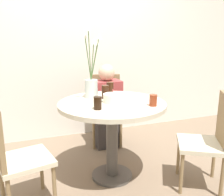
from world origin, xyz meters
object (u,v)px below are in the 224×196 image
(chair_left_flank, at_px, (106,105))
(flower_vase, at_px, (91,81))
(chair_right_flank, at_px, (14,153))
(drink_glass_1, at_px, (110,88))
(drink_glass_3, at_px, (153,100))
(birthday_cake, at_px, (113,98))
(side_plate, at_px, (126,95))
(person_woman, at_px, (107,109))
(drink_glass_0, at_px, (105,92))
(chair_far_back, at_px, (211,136))
(drink_glass_2, at_px, (98,103))

(chair_left_flank, relative_size, flower_vase, 1.27)
(chair_right_flank, bearing_deg, drink_glass_1, -74.13)
(drink_glass_3, bearing_deg, drink_glass_1, 108.32)
(birthday_cake, relative_size, side_plate, 0.94)
(flower_vase, relative_size, drink_glass_3, 6.87)
(birthday_cake, xyz_separation_m, flower_vase, (-0.14, 0.23, 0.14))
(chair_left_flank, xyz_separation_m, drink_glass_1, (-0.14, -0.54, 0.34))
(birthday_cake, xyz_separation_m, side_plate, (0.23, 0.22, -0.04))
(chair_left_flank, height_order, chair_right_flank, same)
(side_plate, relative_size, drink_glass_1, 1.53)
(drink_glass_3, height_order, person_woman, person_woman)
(drink_glass_1, bearing_deg, flower_vase, -154.30)
(side_plate, bearing_deg, birthday_cake, -136.81)
(birthday_cake, relative_size, drink_glass_0, 1.39)
(drink_glass_0, bearing_deg, chair_far_back, -37.97)
(drink_glass_0, bearing_deg, person_woman, 69.16)
(chair_left_flank, height_order, side_plate, chair_left_flank)
(birthday_cake, xyz_separation_m, drink_glass_3, (0.29, -0.24, 0.01))
(flower_vase, distance_m, person_woman, 0.76)
(chair_left_flank, distance_m, person_woman, 0.16)
(drink_glass_0, height_order, drink_glass_1, drink_glass_0)
(flower_vase, bearing_deg, drink_glass_2, -98.96)
(drink_glass_2, bearing_deg, birthday_cake, 40.21)
(chair_left_flank, xyz_separation_m, drink_glass_2, (-0.44, -1.05, 0.33))
(chair_left_flank, bearing_deg, chair_far_back, -52.57)
(flower_vase, bearing_deg, drink_glass_3, -47.65)
(chair_far_back, relative_size, side_plate, 4.56)
(drink_glass_2, height_order, drink_glass_3, drink_glass_2)
(flower_vase, relative_size, drink_glass_0, 5.28)
(chair_far_back, xyz_separation_m, drink_glass_3, (-0.48, 0.21, 0.33))
(chair_left_flank, bearing_deg, drink_glass_2, -97.12)
(person_woman, bearing_deg, drink_glass_3, -84.35)
(drink_glass_1, xyz_separation_m, drink_glass_3, (0.19, -0.58, -0.01))
(drink_glass_0, xyz_separation_m, drink_glass_2, (-0.18, -0.34, -0.01))
(drink_glass_0, bearing_deg, side_plate, 12.24)
(drink_glass_1, relative_size, person_woman, 0.12)
(chair_far_back, xyz_separation_m, drink_glass_0, (-0.79, 0.62, 0.35))
(chair_left_flank, xyz_separation_m, drink_glass_3, (0.05, -1.12, 0.33))
(chair_left_flank, relative_size, side_plate, 4.56)
(person_woman, bearing_deg, drink_glass_0, -110.84)
(drink_glass_1, bearing_deg, birthday_cake, -105.50)
(chair_left_flank, bearing_deg, flower_vase, -104.44)
(flower_vase, relative_size, person_woman, 0.67)
(chair_left_flank, xyz_separation_m, person_woman, (-0.04, -0.15, -0.01))
(side_plate, xyz_separation_m, drink_glass_1, (-0.14, 0.12, 0.06))
(drink_glass_0, bearing_deg, chair_left_flank, 70.28)
(chair_far_back, xyz_separation_m, drink_glass_2, (-0.98, 0.28, 0.33))
(chair_far_back, distance_m, drink_glass_2, 1.07)
(person_woman, bearing_deg, chair_right_flank, -140.10)
(birthday_cake, height_order, flower_vase, flower_vase)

